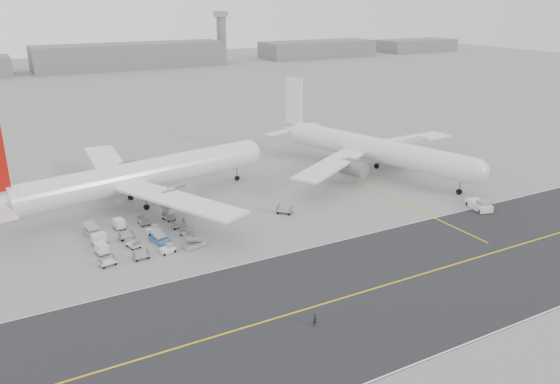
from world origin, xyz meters
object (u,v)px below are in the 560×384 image
jet_bridge (407,149)px  control_tower (222,36)px  airliner_b (371,148)px  pushback_tug (479,205)px  ground_crew_a (315,320)px  airliner_a (138,176)px

jet_bridge → control_tower: bearing=60.7°
airliner_b → jet_bridge: 10.74m
pushback_tug → jet_bridge: (6.91, 29.60, 3.48)m
airliner_b → pushback_tug: airliner_b is taller
ground_crew_a → jet_bridge: bearing=25.2°
pushback_tug → ground_crew_a: pushback_tug is taller
airliner_a → ground_crew_a: (7.87, -53.29, -5.11)m
control_tower → pushback_tug: bearing=-102.4°
airliner_a → airliner_b: size_ratio=1.06×
jet_bridge → ground_crew_a: size_ratio=9.80×
airliner_a → pushback_tug: size_ratio=7.93×
pushback_tug → jet_bridge: size_ratio=0.45×
control_tower → pushback_tug: control_tower is taller
airliner_b → jet_bridge: (10.64, -0.43, -1.37)m
control_tower → jet_bridge: size_ratio=1.88×
jet_bridge → ground_crew_a: jet_bridge is taller
airliner_a → pushback_tug: airliner_a is taller
airliner_b → pushback_tug: (3.73, -30.03, -4.85)m
airliner_b → jet_bridge: bearing=-19.4°
control_tower → airliner_a: 261.24m
airliner_a → jet_bridge: (64.50, -4.94, -1.61)m
pushback_tug → jet_bridge: 30.59m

